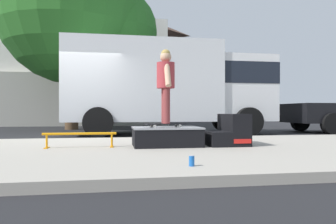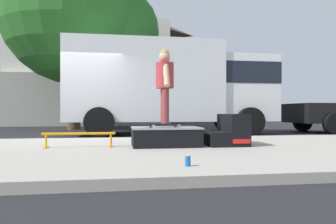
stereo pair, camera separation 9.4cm
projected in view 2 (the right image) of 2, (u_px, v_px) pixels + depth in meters
The scene contains 11 objects.
ground_plane at pixel (74, 141), 8.33m from camera, with size 140.00×140.00×0.00m, color black.
sidewalk_slab at pixel (50, 154), 5.36m from camera, with size 50.00×5.00×0.12m, color #A8A093.
skate_box at pixel (166, 136), 5.99m from camera, with size 1.26×0.85×0.35m.
kicker_ramp at pixel (227, 132), 6.17m from camera, with size 0.75×0.87×0.60m.
grind_rail at pixel (79, 136), 5.77m from camera, with size 1.29×0.28×0.27m.
skateboard at pixel (165, 124), 5.99m from camera, with size 0.80×0.36×0.07m.
skater_kid at pixel (165, 80), 5.99m from camera, with size 0.34×0.71×1.39m.
soda_can at pixel (188, 161), 3.77m from camera, with size 0.07×0.07×0.13m.
box_truck at pixel (172, 84), 10.95m from camera, with size 6.91×2.63×3.05m.
street_tree_main at pixel (82, 17), 13.81m from camera, with size 6.74×6.13×8.08m.
house_behind at pixel (94, 59), 21.04m from camera, with size 9.54×8.23×8.40m.
Camera 2 is at (1.12, -8.60, 0.76)m, focal length 34.28 mm.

